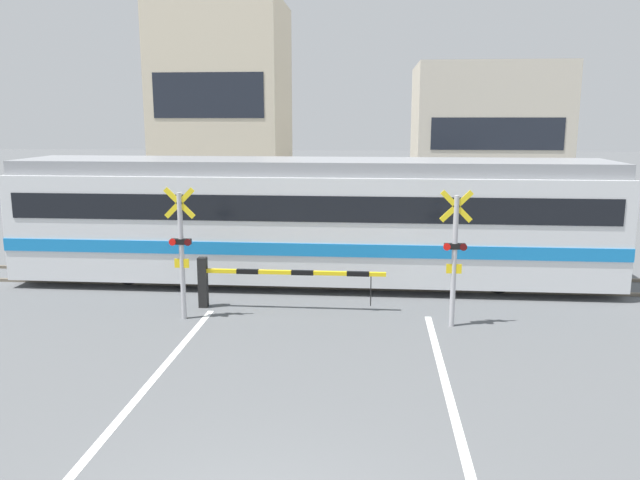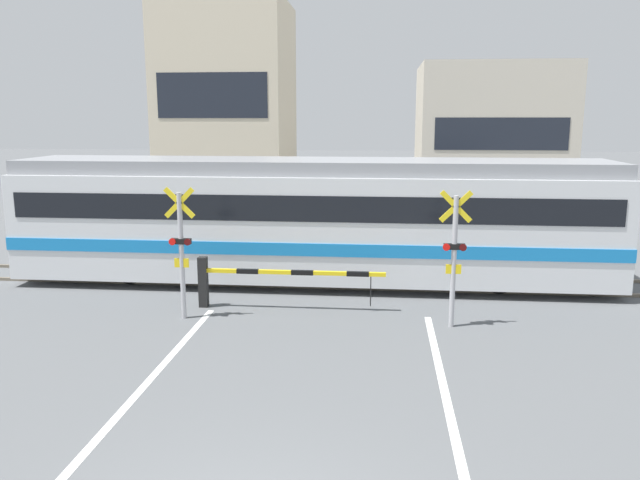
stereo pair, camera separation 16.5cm
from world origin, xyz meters
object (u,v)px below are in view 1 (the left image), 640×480
object	(u,v)px
crossing_signal_left	(181,248)
pedestrian	(310,212)
crossing_barrier_near	(251,277)
crossing_signal_right	(455,253)
commuter_train	(311,217)
crossing_barrier_far	(384,236)

from	to	relation	value
crossing_signal_left	pedestrian	world-z (taller)	crossing_signal_left
crossing_barrier_near	crossing_signal_right	xyz separation A→B (m)	(4.50, -0.88, 0.86)
commuter_train	pedestrian	xyz separation A→B (m)	(-0.65, 5.86, -0.75)
commuter_train	pedestrian	size ratio (longest dim) A/B	8.94
crossing_barrier_near	crossing_signal_left	distance (m)	1.82
crossing_barrier_near	crossing_signal_left	xyz separation A→B (m)	(-1.34, -0.88, 0.86)
crossing_barrier_near	pedestrian	bearing A→B (deg)	86.57
crossing_signal_left	crossing_signal_right	size ratio (longest dim) A/B	1.00
crossing_signal_right	crossing_barrier_far	bearing A→B (deg)	101.93
pedestrian	crossing_barrier_near	bearing A→B (deg)	-93.43
commuter_train	crossing_barrier_far	distance (m)	3.70
crossing_signal_right	pedestrian	bearing A→B (deg)	113.31
commuter_train	crossing_barrier_near	size ratio (longest dim) A/B	3.59
crossing_signal_left	crossing_barrier_near	bearing A→B (deg)	33.29
crossing_barrier_near	crossing_signal_right	distance (m)	4.67
crossing_signal_left	pedestrian	size ratio (longest dim) A/B	1.67
pedestrian	crossing_signal_left	bearing A→B (deg)	-101.25
commuter_train	crossing_barrier_far	xyz separation A→B (m)	(2.01, 2.93, -1.02)
crossing_signal_left	crossing_barrier_far	bearing A→B (deg)	54.68
crossing_signal_right	crossing_signal_left	bearing A→B (deg)	180.00
commuter_train	pedestrian	bearing A→B (deg)	96.29
commuter_train	crossing_barrier_near	bearing A→B (deg)	-114.34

